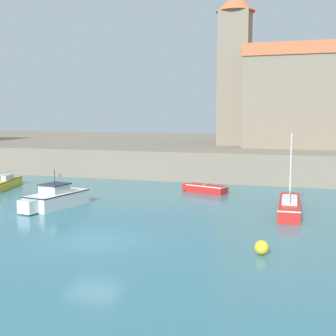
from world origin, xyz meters
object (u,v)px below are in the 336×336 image
(mooring_buoy, at_px, (262,247))
(church, at_px, (292,94))
(dinghy_red_2, at_px, (205,188))
(motorboat_white_1, at_px, (55,198))
(sailboat_red_0, at_px, (290,206))
(sailboat_yellow_5, at_px, (1,183))

(mooring_buoy, bearing_deg, church, 91.00)
(mooring_buoy, bearing_deg, dinghy_red_2, 111.66)
(motorboat_white_1, relative_size, church, 0.34)
(sailboat_red_0, xyz_separation_m, mooring_buoy, (-0.67, -9.09, -0.16))
(mooring_buoy, xyz_separation_m, church, (-0.57, 32.85, 7.80))
(motorboat_white_1, height_order, dinghy_red_2, motorboat_white_1)
(motorboat_white_1, xyz_separation_m, dinghy_red_2, (7.98, 8.57, -0.27))
(church, bearing_deg, motorboat_white_1, -116.74)
(sailboat_red_0, relative_size, dinghy_red_2, 1.83)
(motorboat_white_1, distance_m, sailboat_yellow_5, 9.83)
(sailboat_red_0, height_order, motorboat_white_1, sailboat_red_0)
(dinghy_red_2, relative_size, church, 0.23)
(dinghy_red_2, bearing_deg, sailboat_yellow_5, -168.82)
(sailboat_yellow_5, distance_m, church, 31.16)
(church, bearing_deg, dinghy_red_2, -106.65)
(motorboat_white_1, xyz_separation_m, church, (13.34, 26.49, 7.52))
(sailboat_red_0, distance_m, dinghy_red_2, 8.81)
(sailboat_red_0, bearing_deg, mooring_buoy, -94.20)
(motorboat_white_1, bearing_deg, mooring_buoy, -24.58)
(dinghy_red_2, relative_size, mooring_buoy, 5.96)
(dinghy_red_2, height_order, church, church)
(sailboat_red_0, xyz_separation_m, dinghy_red_2, (-6.60, 5.84, -0.15))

